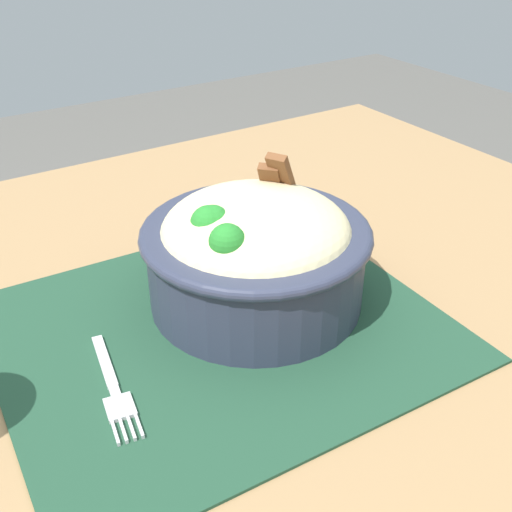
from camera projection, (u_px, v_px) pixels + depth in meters
name	position (u px, v px, depth m)	size (l,w,h in m)	color
table	(221.00, 392.00, 0.60)	(1.14, 0.94, 0.70)	#99754C
placemat	(220.00, 329.00, 0.58)	(0.39, 0.34, 0.00)	#1E422D
bowl	(255.00, 250.00, 0.59)	(0.24, 0.24, 0.14)	#2D3347
fork	(114.00, 389.00, 0.51)	(0.04, 0.13, 0.00)	silver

